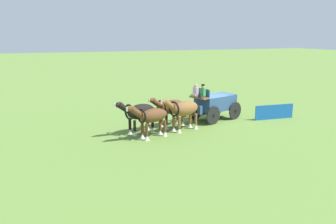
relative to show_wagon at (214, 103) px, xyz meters
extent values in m
plane|color=olive|center=(-0.15, -0.05, -1.26)|extent=(220.00, 220.00, 0.00)
cube|color=#2D4C7A|center=(-0.15, -0.05, 0.03)|extent=(3.31, 2.40, 1.09)
cube|color=brown|center=(1.51, 0.47, 0.62)|extent=(0.96, 1.53, 0.12)
cube|color=#2D4C7A|center=(1.89, 0.59, -0.16)|extent=(0.61, 1.28, 0.60)
cube|color=#2D4C7A|center=(1.22, 0.38, 0.96)|extent=(0.48, 1.38, 0.55)
cube|color=black|center=(-0.15, -0.05, -0.61)|extent=(3.17, 1.13, 0.16)
cylinder|color=black|center=(0.72, 1.16, -0.61)|extent=(1.27, 0.47, 1.30)
cylinder|color=black|center=(0.72, 1.16, -0.61)|extent=(0.24, 0.23, 0.20)
cylinder|color=black|center=(1.25, -0.54, -0.61)|extent=(1.27, 0.47, 1.30)
cylinder|color=black|center=(1.25, -0.54, -0.61)|extent=(0.24, 0.23, 0.20)
cylinder|color=black|center=(-1.55, 0.45, -0.61)|extent=(1.27, 0.47, 1.30)
cylinder|color=black|center=(-1.55, 0.45, -0.61)|extent=(0.24, 0.23, 0.20)
cylinder|color=black|center=(-1.02, -1.25, -0.61)|extent=(1.27, 0.47, 1.30)
cylinder|color=black|center=(-1.02, -1.25, -0.61)|extent=(0.24, 0.23, 0.20)
cylinder|color=brown|center=(2.51, 0.79, -0.56)|extent=(2.51, 0.87, 0.10)
cube|color=#2D2D33|center=(1.52, 0.84, 0.76)|extent=(0.48, 0.42, 0.16)
cube|color=#338C4C|center=(1.41, 0.81, 1.04)|extent=(0.34, 0.42, 0.55)
sphere|color=tan|center=(1.41, 0.81, 1.42)|extent=(0.22, 0.22, 0.22)
cylinder|color=black|center=(1.41, 0.81, 1.55)|extent=(0.24, 0.24, 0.08)
cube|color=#BCB293|center=(1.73, 0.18, 0.76)|extent=(0.48, 0.42, 0.16)
cube|color=silver|center=(1.61, 0.14, 1.04)|extent=(0.34, 0.42, 0.55)
sphere|color=tan|center=(1.61, 0.14, 1.42)|extent=(0.22, 0.22, 0.22)
ellipsoid|color=brown|center=(3.18, 1.68, 0.20)|extent=(2.33, 1.58, 0.99)
cylinder|color=brown|center=(3.81, 2.16, -0.58)|extent=(0.18, 0.18, 0.73)
cone|color=silver|center=(3.81, 2.16, -1.11)|extent=(0.30, 0.30, 0.31)
cylinder|color=brown|center=(3.97, 1.64, -0.58)|extent=(0.18, 0.18, 0.73)
cone|color=silver|center=(3.97, 1.64, -1.11)|extent=(0.30, 0.30, 0.31)
cylinder|color=brown|center=(2.38, 1.71, -0.58)|extent=(0.18, 0.18, 0.73)
cone|color=silver|center=(2.38, 1.71, -1.11)|extent=(0.30, 0.30, 0.31)
cylinder|color=brown|center=(2.54, 1.19, -0.58)|extent=(0.18, 0.18, 0.73)
cone|color=silver|center=(2.54, 1.19, -1.11)|extent=(0.30, 0.30, 0.31)
cylinder|color=brown|center=(4.44, 2.07, 0.61)|extent=(1.01, 0.63, 0.81)
ellipsoid|color=brown|center=(4.80, 2.18, 0.87)|extent=(0.65, 0.43, 0.32)
cube|color=silver|center=(5.06, 2.27, 0.87)|extent=(0.09, 0.11, 0.24)
torus|color=black|center=(4.09, 1.96, 0.30)|extent=(0.42, 1.00, 1.01)
cylinder|color=black|center=(2.11, 1.34, -0.10)|extent=(0.14, 0.14, 0.80)
ellipsoid|color=brown|center=(3.57, 0.44, 0.11)|extent=(2.29, 1.54, 0.95)
cylinder|color=brown|center=(4.19, 0.91, -0.64)|extent=(0.18, 0.18, 0.68)
cone|color=silver|center=(4.19, 0.91, -1.12)|extent=(0.30, 0.30, 0.29)
cylinder|color=brown|center=(4.35, 0.41, -0.64)|extent=(0.18, 0.18, 0.68)
cone|color=silver|center=(4.35, 0.41, -1.12)|extent=(0.30, 0.30, 0.29)
cylinder|color=brown|center=(2.78, 0.47, -0.64)|extent=(0.18, 0.18, 0.68)
cone|color=silver|center=(2.78, 0.47, -1.12)|extent=(0.30, 0.30, 0.29)
cylinder|color=brown|center=(2.94, -0.04, -0.64)|extent=(0.18, 0.18, 0.68)
cone|color=silver|center=(2.94, -0.04, -1.12)|extent=(0.30, 0.30, 0.29)
cylinder|color=brown|center=(4.82, 0.83, 0.51)|extent=(1.01, 0.63, 0.81)
ellipsoid|color=brown|center=(5.17, 0.94, 0.77)|extent=(0.65, 0.43, 0.32)
cube|color=silver|center=(5.44, 1.02, 0.77)|extent=(0.09, 0.11, 0.24)
torus|color=black|center=(4.47, 0.72, 0.21)|extent=(0.41, 0.97, 0.98)
cylinder|color=black|center=(2.51, 0.11, -0.19)|extent=(0.14, 0.14, 0.80)
ellipsoid|color=brown|center=(5.66, 2.45, 0.13)|extent=(2.14, 1.40, 0.85)
cylinder|color=brown|center=(6.25, 2.88, -0.59)|extent=(0.18, 0.18, 0.72)
cone|color=silver|center=(6.25, 2.88, -1.11)|extent=(0.30, 0.30, 0.31)
cylinder|color=brown|center=(6.39, 2.44, -0.59)|extent=(0.18, 0.18, 0.72)
cone|color=silver|center=(6.39, 2.44, -1.11)|extent=(0.30, 0.30, 0.31)
cylinder|color=brown|center=(4.93, 2.47, -0.59)|extent=(0.18, 0.18, 0.72)
cone|color=silver|center=(4.93, 2.47, -1.11)|extent=(0.30, 0.30, 0.31)
cylinder|color=brown|center=(5.07, 2.02, -0.59)|extent=(0.18, 0.18, 0.72)
cone|color=silver|center=(5.07, 2.02, -1.11)|extent=(0.30, 0.30, 0.31)
cylinder|color=brown|center=(6.86, 2.83, 0.52)|extent=(1.01, 0.63, 0.81)
ellipsoid|color=brown|center=(7.21, 2.94, 0.78)|extent=(0.65, 0.43, 0.32)
cube|color=silver|center=(7.48, 3.02, 0.78)|extent=(0.09, 0.11, 0.24)
torus|color=black|center=(6.51, 2.72, 0.23)|extent=(0.38, 0.88, 0.88)
cylinder|color=black|center=(4.66, 2.14, -0.17)|extent=(0.14, 0.14, 0.80)
ellipsoid|color=black|center=(6.05, 1.21, 0.14)|extent=(2.20, 1.54, 0.98)
cylinder|color=black|center=(6.63, 1.68, -0.62)|extent=(0.18, 0.18, 0.69)
cone|color=silver|center=(6.63, 1.68, -1.12)|extent=(0.30, 0.30, 0.30)
cylinder|color=black|center=(6.80, 1.17, -0.62)|extent=(0.18, 0.18, 0.69)
cone|color=silver|center=(6.80, 1.17, -1.12)|extent=(0.30, 0.30, 0.30)
cylinder|color=black|center=(5.30, 1.26, -0.62)|extent=(0.18, 0.18, 0.69)
cone|color=silver|center=(5.30, 1.26, -1.12)|extent=(0.30, 0.30, 0.30)
cylinder|color=black|center=(5.46, 0.75, -0.62)|extent=(0.18, 0.18, 0.69)
cone|color=silver|center=(5.46, 0.75, -1.12)|extent=(0.30, 0.30, 0.30)
cylinder|color=black|center=(7.26, 1.59, 0.55)|extent=(1.01, 0.63, 0.81)
ellipsoid|color=black|center=(7.61, 1.70, 0.80)|extent=(0.65, 0.43, 0.32)
cube|color=silver|center=(7.88, 1.79, 0.80)|extent=(0.09, 0.11, 0.24)
torus|color=black|center=(6.91, 1.48, 0.24)|extent=(0.41, 0.99, 1.00)
cylinder|color=black|center=(5.04, 0.90, -0.16)|extent=(0.14, 0.14, 0.80)
cube|color=#1959B2|center=(-4.30, 1.51, -0.71)|extent=(3.19, 0.37, 1.10)
camera|label=1|loc=(12.52, 21.34, 4.89)|focal=36.26mm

